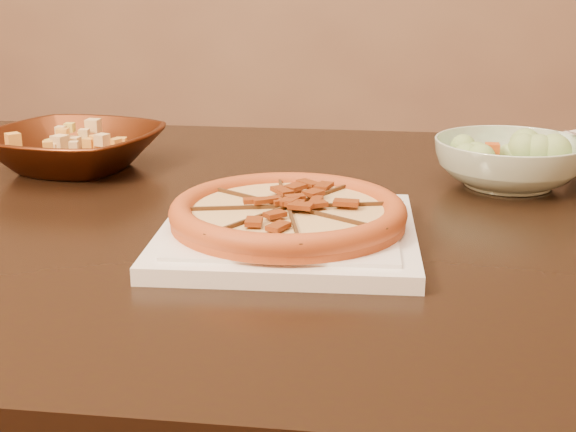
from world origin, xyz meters
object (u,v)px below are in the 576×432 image
at_px(bronze_bowl, 74,149).
at_px(salad_bowl, 509,163).
at_px(plate, 288,233).
at_px(pizza, 288,213).
at_px(dining_table, 203,271).

xyz_separation_m(bronze_bowl, salad_bowl, (0.62, -0.00, 0.00)).
bearing_deg(plate, pizza, 179.96).
relative_size(pizza, salad_bowl, 1.26).
bearing_deg(dining_table, salad_bowl, 20.13).
bearing_deg(bronze_bowl, plate, -37.99).
distance_m(plate, bronze_bowl, 0.45).
xyz_separation_m(dining_table, pizza, (0.13, -0.13, 0.12)).
relative_size(dining_table, plate, 5.34).
relative_size(pizza, bronze_bowl, 1.05).
distance_m(pizza, salad_bowl, 0.38).
bearing_deg(salad_bowl, pizza, -134.18).
height_order(bronze_bowl, salad_bowl, salad_bowl).
height_order(plate, bronze_bowl, bronze_bowl).
bearing_deg(dining_table, plate, -44.86).
xyz_separation_m(plate, salad_bowl, (0.26, 0.27, 0.02)).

